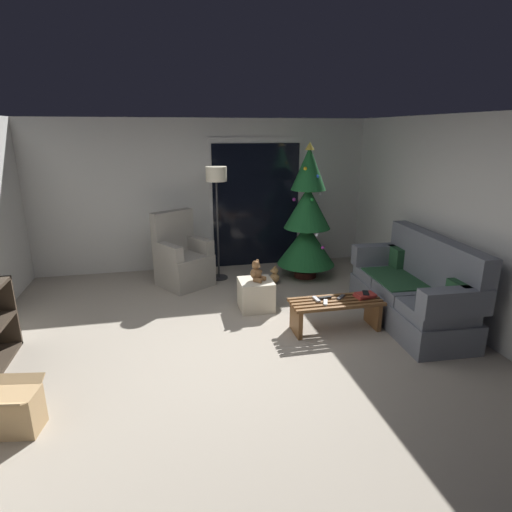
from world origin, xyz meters
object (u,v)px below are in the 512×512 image
object	(u,v)px
remote_silver	(316,299)
teddy_bear_honey_by_tree	(274,277)
floor_lamp	(217,185)
ottoman	(256,294)
remote_white	(325,303)
cardboard_box_open_near_shelf	(8,412)
remote_graphite	(341,297)
remote_black	(325,298)
armchair	(182,259)
book_stack	(365,295)
christmas_tree	(307,220)
teddy_bear_chestnut	(257,272)
coffee_table	(336,310)
couch	(414,291)
cell_phone	(366,293)

from	to	relation	value
remote_silver	teddy_bear_honey_by_tree	distance (m)	1.63
floor_lamp	ottoman	world-z (taller)	floor_lamp
remote_white	ottoman	size ratio (longest dim) A/B	0.35
floor_lamp	cardboard_box_open_near_shelf	world-z (taller)	floor_lamp
remote_graphite	ottoman	distance (m)	1.17
remote_black	teddy_bear_honey_by_tree	distance (m)	1.62
remote_black	armchair	bearing A→B (deg)	34.13
book_stack	christmas_tree	distance (m)	1.95
teddy_bear_chestnut	coffee_table	bearing A→B (deg)	-45.29
remote_white	floor_lamp	xyz separation A→B (m)	(-0.98, 2.16, 1.12)
remote_silver	book_stack	world-z (taller)	book_stack
remote_graphite	floor_lamp	xyz separation A→B (m)	(-1.22, 2.04, 1.12)
remote_black	floor_lamp	world-z (taller)	floor_lamp
armchair	cardboard_box_open_near_shelf	xyz separation A→B (m)	(-1.50, -3.08, -0.22)
coffee_table	teddy_bear_chestnut	distance (m)	1.16
armchair	teddy_bear_chestnut	size ratio (longest dim) A/B	3.96
couch	christmas_tree	size ratio (longest dim) A/B	0.92
remote_white	remote_graphite	xyz separation A→B (m)	(0.24, 0.12, 0.00)
remote_white	remote_black	bearing A→B (deg)	-86.37
remote_white	floor_lamp	size ratio (longest dim) A/B	0.09
remote_silver	cardboard_box_open_near_shelf	world-z (taller)	remote_silver
couch	cell_phone	bearing A→B (deg)	-178.05
floor_lamp	teddy_bear_honey_by_tree	bearing A→B (deg)	-28.39
floor_lamp	coffee_table	bearing A→B (deg)	-61.55
couch	teddy_bear_honey_by_tree	size ratio (longest dim) A/B	6.91
remote_white	teddy_bear_chestnut	size ratio (longest dim) A/B	0.55
couch	armchair	world-z (taller)	armchair
remote_black	christmas_tree	size ratio (longest dim) A/B	0.07
remote_silver	floor_lamp	world-z (taller)	floor_lamp
remote_silver	book_stack	bearing A→B (deg)	-6.91
ottoman	cardboard_box_open_near_shelf	distance (m)	3.10
remote_white	cardboard_box_open_near_shelf	bearing A→B (deg)	41.47
teddy_bear_chestnut	teddy_bear_honey_by_tree	world-z (taller)	teddy_bear_chestnut
christmas_tree	armchair	world-z (taller)	christmas_tree
coffee_table	ottoman	world-z (taller)	ottoman
book_stack	coffee_table	bearing A→B (deg)	-177.31
christmas_tree	teddy_bear_honey_by_tree	size ratio (longest dim) A/B	7.51
couch	remote_black	distance (m)	1.15
christmas_tree	ottoman	bearing A→B (deg)	-134.52
cell_phone	ottoman	bearing A→B (deg)	166.49
christmas_tree	cell_phone	bearing A→B (deg)	-86.35
remote_white	teddy_bear_honey_by_tree	bearing A→B (deg)	-62.13
book_stack	floor_lamp	size ratio (longest dim) A/B	0.14
coffee_table	floor_lamp	xyz separation A→B (m)	(-1.14, 2.10, 1.25)
remote_silver	floor_lamp	size ratio (longest dim) A/B	0.09
christmas_tree	teddy_bear_honey_by_tree	world-z (taller)	christmas_tree
cell_phone	cardboard_box_open_near_shelf	size ratio (longest dim) A/B	0.28
remote_graphite	teddy_bear_chestnut	world-z (taller)	teddy_bear_chestnut
armchair	teddy_bear_chestnut	distance (m)	1.49
couch	teddy_bear_honey_by_tree	xyz separation A→B (m)	(-1.37, 1.63, -0.28)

